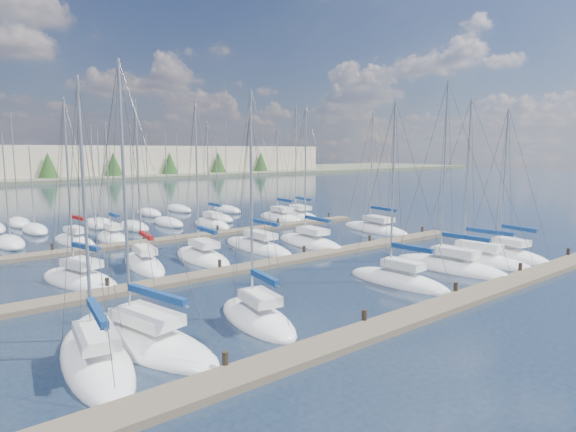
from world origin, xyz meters
TOP-DOWN VIEW (x-y plane):
  - ground at (0.00, 60.00)m, footprint 400.00×400.00m
  - dock_near at (0.00, 2.01)m, footprint 44.00×1.93m
  - dock_mid at (0.00, 16.01)m, footprint 44.00×1.93m
  - dock_far at (0.00, 30.01)m, footprint 44.00×1.93m
  - sailboat_i at (-7.71, 21.73)m, footprint 3.38×8.21m
  - sailboat_p at (6.15, 35.95)m, footprint 2.92×7.50m
  - sailboat_l at (7.65, 20.34)m, footprint 3.56×9.17m
  - sailboat_r at (18.50, 34.97)m, footprint 4.47×9.83m
  - sailboat_k at (2.65, 21.66)m, footprint 2.88×9.82m
  - sailboat_q at (15.48, 34.99)m, footprint 3.90×8.85m
  - sailboat_h at (-12.77, 20.12)m, footprint 4.75×8.03m
  - sailboat_c at (-7.77, 6.76)m, footprint 3.49×7.04m
  - sailboat_j at (-3.14, 21.07)m, footprint 3.31×8.13m
  - sailboat_m at (18.24, 21.68)m, footprint 4.21×10.10m
  - sailboat_o at (-5.88, 34.10)m, footprint 2.50×6.36m
  - sailboat_e at (9.63, 6.96)m, footprint 3.55×9.29m
  - sailboat_g at (16.66, 6.25)m, footprint 3.64×7.84m
  - sailboat_a at (-15.76, 6.87)m, footprint 3.79×8.90m
  - sailboat_f at (13.15, 7.16)m, footprint 3.36×9.54m
  - sailboat_n at (-9.30, 34.44)m, footprint 3.32×7.51m
  - sailboat_d at (3.52, 6.80)m, footprint 2.93×7.74m
  - sailboat_b at (-13.47, 7.76)m, footprint 5.23×10.26m
  - distant_boats at (-4.34, 43.76)m, footprint 36.93×20.75m

SIDE VIEW (x-z plane):
  - ground at x=0.00m, z-range 0.00..0.00m
  - dock_near at x=0.00m, z-range -0.40..0.70m
  - dock_mid at x=0.00m, z-range -0.40..0.70m
  - dock_far at x=0.00m, z-range -0.40..0.70m
  - sailboat_b at x=-13.47m, z-range -6.50..6.84m
  - sailboat_q at x=15.48m, z-range -6.03..6.37m
  - sailboat_m at x=18.24m, z-range -6.55..6.89m
  - sailboat_l at x=7.65m, z-range -6.58..6.93m
  - sailboat_h at x=-12.77m, z-range -6.21..6.57m
  - sailboat_f at x=13.15m, z-range -6.47..6.82m
  - sailboat_a at x=-15.76m, z-range -6.00..6.35m
  - sailboat_e at x=9.63m, z-range -6.99..7.35m
  - sailboat_j at x=-3.14m, z-range -6.53..6.89m
  - sailboat_c at x=-7.77m, z-range -5.59..5.96m
  - sailboat_k at x=2.65m, z-range -7.13..7.50m
  - sailboat_g at x=16.66m, z-range -6.19..6.56m
  - sailboat_r at x=18.50m, z-range -7.46..7.83m
  - sailboat_p at x=6.15m, z-range -6.14..6.52m
  - sailboat_d at x=3.52m, z-range -6.09..6.47m
  - sailboat_i at x=-7.71m, z-range -6.38..6.77m
  - sailboat_o at x=-5.88m, z-range -5.86..6.25m
  - sailboat_n at x=-9.30m, z-range -6.43..6.83m
  - distant_boats at x=-4.34m, z-range -6.36..6.94m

